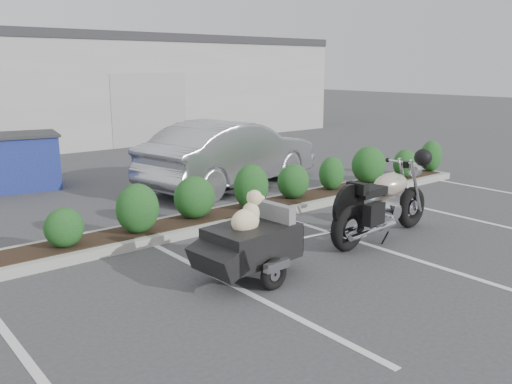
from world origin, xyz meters
TOP-DOWN VIEW (x-y plane):
  - ground at (0.00, 0.00)m, footprint 90.00×90.00m
  - planter_kerb at (1.00, 2.20)m, footprint 12.00×1.00m
  - motorcycle at (1.64, -0.34)m, footprint 2.60×0.90m
  - pet_trailer at (-1.15, -0.31)m, footprint 2.09×1.17m
  - sedan at (2.12, 4.55)m, footprint 5.04×2.66m
  - dumpster at (-1.99, 7.50)m, footprint 2.20×1.70m

SIDE VIEW (x-z plane):
  - ground at x=0.00m, z-range 0.00..0.00m
  - planter_kerb at x=1.00m, z-range 0.00..0.15m
  - pet_trailer at x=-1.15m, z-range -0.10..1.14m
  - motorcycle at x=1.64m, z-range -0.15..1.34m
  - dumpster at x=-1.99m, z-range 0.01..1.31m
  - sedan at x=2.12m, z-range 0.00..1.58m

